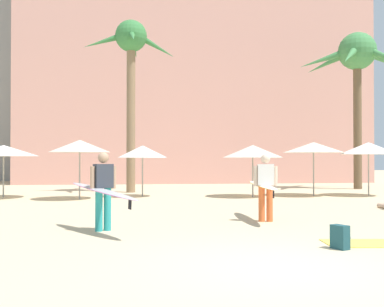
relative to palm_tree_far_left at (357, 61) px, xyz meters
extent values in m
plane|color=#C6B28C|center=(-9.70, -17.06, -6.90)|extent=(120.00, 120.00, 0.00)
cube|color=#DB9989|center=(-7.64, 11.26, 3.01)|extent=(23.83, 10.38, 19.82)
cylinder|color=brown|center=(0.01, -0.04, -3.19)|extent=(0.44, 0.44, 7.43)
sphere|color=#428447|center=(0.01, -0.04, 0.53)|extent=(2.01, 2.01, 2.01)
cone|color=#428447|center=(0.87, 1.48, 0.02)|extent=(1.69, 2.52, 1.43)
cone|color=#428447|center=(-1.05, 1.41, 0.16)|extent=(1.95, 2.44, 1.17)
cone|color=#428447|center=(-1.74, 0.28, 0.11)|extent=(2.72, 0.92, 1.25)
cone|color=#428447|center=(-1.05, -1.39, -0.03)|extent=(1.97, 2.34, 1.52)
cylinder|color=#896B4C|center=(-12.08, -1.19, -3.12)|extent=(0.42, 0.42, 7.55)
sphere|color=#387A3D|center=(-12.08, -1.19, 0.65)|extent=(1.53, 1.53, 1.53)
cone|color=#387A3D|center=(-10.84, -1.03, 0.20)|extent=(1.93, 0.58, 1.21)
cone|color=#387A3D|center=(-11.93, 0.13, 0.38)|extent=(0.56, 2.01, 0.88)
cone|color=#387A3D|center=(-13.39, -1.29, 0.32)|extent=(1.99, 0.48, 0.97)
cone|color=#387A3D|center=(-12.00, -2.48, 0.28)|extent=(0.46, 1.97, 1.06)
cylinder|color=gray|center=(-11.56, -3.91, -5.82)|extent=(0.06, 0.06, 2.17)
cone|color=white|center=(-11.56, -3.91, -4.99)|extent=(2.10, 2.10, 0.51)
cylinder|color=gray|center=(-17.19, -4.01, -5.82)|extent=(0.06, 0.06, 2.16)
cone|color=white|center=(-17.19, -4.01, -4.96)|extent=(2.79, 2.79, 0.45)
cylinder|color=gray|center=(-6.93, -4.54, -5.81)|extent=(0.06, 0.06, 2.19)
cone|color=beige|center=(-6.93, -4.54, -4.98)|extent=(2.54, 2.54, 0.53)
cylinder|color=gray|center=(-14.05, -4.92, -5.72)|extent=(0.06, 0.06, 2.35)
cone|color=beige|center=(-14.05, -4.92, -4.79)|extent=(2.41, 2.41, 0.49)
cylinder|color=gray|center=(-1.78, -4.57, -5.74)|extent=(0.06, 0.06, 2.33)
cone|color=white|center=(-1.78, -4.57, -4.83)|extent=(2.46, 2.46, 0.52)
cylinder|color=gray|center=(-4.19, -4.36, -5.74)|extent=(0.06, 0.06, 2.33)
cone|color=beige|center=(-4.19, -4.36, -4.80)|extent=(2.62, 2.62, 0.45)
cube|color=#F4CC4C|center=(-7.55, -15.42, -6.89)|extent=(1.66, 1.01, 0.01)
cube|color=#1E4850|center=(-8.29, -15.86, -6.69)|extent=(0.29, 0.35, 0.42)
cube|color=#183A40|center=(-8.18, -15.81, -6.77)|extent=(0.14, 0.22, 0.18)
cylinder|color=teal|center=(-12.63, -13.31, -6.43)|extent=(0.22, 0.22, 0.94)
cylinder|color=teal|center=(-12.45, -13.21, -6.43)|extent=(0.22, 0.22, 0.94)
cube|color=#333842|center=(-12.54, -13.26, -5.69)|extent=(0.46, 0.38, 0.52)
sphere|color=tan|center=(-12.54, -13.26, -5.29)|extent=(0.32, 0.32, 0.24)
cylinder|color=tan|center=(-12.77, -13.38, -5.73)|extent=(0.13, 0.13, 0.50)
cylinder|color=tan|center=(-12.32, -13.15, -5.73)|extent=(0.13, 0.13, 0.50)
ellipsoid|color=#B2B2B7|center=(-12.54, -13.56, -6.00)|extent=(1.78, 2.59, 0.29)
ellipsoid|color=#B63984|center=(-12.54, -13.56, -6.00)|extent=(1.81, 2.61, 0.26)
cube|color=black|center=(-11.95, -14.52, -6.21)|extent=(0.07, 0.11, 0.19)
cylinder|color=orange|center=(-8.67, -12.18, -6.44)|extent=(0.18, 0.18, 0.91)
cylinder|color=orange|center=(-8.47, -12.22, -6.44)|extent=(0.18, 0.18, 0.91)
cube|color=white|center=(-8.57, -12.20, -5.72)|extent=(0.43, 0.28, 0.54)
sphere|color=beige|center=(-8.57, -12.20, -5.31)|extent=(0.27, 0.27, 0.24)
cylinder|color=beige|center=(-8.82, -12.16, -5.75)|extent=(0.11, 0.11, 0.51)
cylinder|color=beige|center=(-8.33, -12.24, -5.75)|extent=(0.11, 0.11, 0.51)
ellipsoid|color=white|center=(-8.57, -11.90, -6.00)|extent=(0.50, 2.98, 0.13)
ellipsoid|color=gold|center=(-8.57, -11.90, -6.00)|extent=(0.53, 2.99, 0.11)
cube|color=black|center=(-8.64, -13.08, -6.15)|extent=(0.02, 0.11, 0.18)
camera|label=1|loc=(-11.83, -23.55, -5.35)|focal=43.14mm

